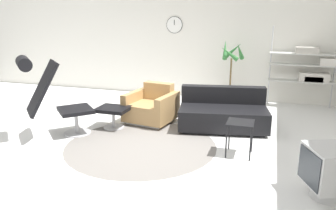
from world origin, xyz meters
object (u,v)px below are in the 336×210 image
potted_plant (230,80)px  lounge_chair (49,91)px  side_table (240,127)px  couch_low (223,114)px  ottoman (113,112)px  armchair_red (152,108)px  shelf_unit (310,68)px  crt_television (329,171)px

potted_plant → lounge_chair: bearing=-128.8°
side_table → couch_low: bearing=110.0°
ottoman → armchair_red: 0.74m
couch_low → armchair_red: bearing=-8.6°
ottoman → side_table: bearing=-13.0°
lounge_chair → potted_plant: bearing=95.5°
couch_low → side_table: size_ratio=3.29×
potted_plant → shelf_unit: 1.64m
ottoman → armchair_red: armchair_red is taller
lounge_chair → armchair_red: size_ratio=1.43×
ottoman → crt_television: (3.21, -1.36, 0.03)m
lounge_chair → ottoman: size_ratio=2.45×
armchair_red → couch_low: bearing=-169.1°
ottoman → potted_plant: potted_plant is taller
armchair_red → shelf_unit: shelf_unit is taller
ottoman → side_table: 2.26m
armchair_red → side_table: size_ratio=1.88×
shelf_unit → ottoman: bearing=-143.8°
lounge_chair → armchair_red: lounge_chair is taller
lounge_chair → ottoman: bearing=90.0°
shelf_unit → lounge_chair: bearing=-141.9°
ottoman → armchair_red: bearing=46.1°
lounge_chair → ottoman: lounge_chair is taller
lounge_chair → crt_television: (3.91, -0.64, -0.45)m
armchair_red → shelf_unit: (2.78, 1.88, 0.59)m
armchair_red → couch_low: size_ratio=0.57×
lounge_chair → shelf_unit: bearing=82.4°
lounge_chair → couch_low: size_ratio=0.82×
couch_low → crt_television: (1.40, -1.93, 0.06)m
side_table → shelf_unit: 3.15m
potted_plant → side_table: bearing=-79.8°
crt_television → potted_plant: bearing=0.4°
couch_low → shelf_unit: shelf_unit is taller
shelf_unit → potted_plant: bearing=-174.8°
armchair_red → side_table: 1.99m
lounge_chair → side_table: 2.93m
crt_television → couch_low: bearing=13.8°
armchair_red → shelf_unit: 3.41m
couch_low → potted_plant: bearing=-96.9°
couch_low → potted_plant: potted_plant is taller
lounge_chair → couch_low: bearing=71.6°
lounge_chair → armchair_red: bearing=90.1°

